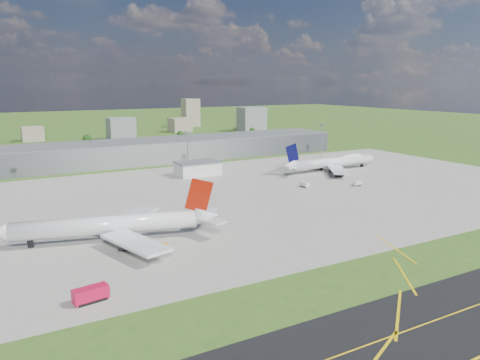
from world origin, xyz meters
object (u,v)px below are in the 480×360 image
airliner_blue_quad (333,162)px  fire_truck (91,295)px  van_white_near (305,185)px  van_white_far (357,184)px  airliner_red_twin (115,225)px  tug_yellow (164,246)px

airliner_blue_quad → fire_truck: size_ratio=7.94×
van_white_near → van_white_far: van_white_near is taller
airliner_red_twin → tug_yellow: bearing=141.2°
fire_truck → van_white_far: size_ratio=1.75×
airliner_red_twin → tug_yellow: size_ratio=21.41×
airliner_red_twin → fire_truck: bearing=82.3°
van_white_far → fire_truck: bearing=-166.0°
fire_truck → tug_yellow: size_ratio=2.59×
airliner_red_twin → airliner_blue_quad: (161.08, 69.42, -0.33)m
tug_yellow → van_white_far: (129.57, 42.73, 0.45)m
airliner_red_twin → van_white_near: airliner_red_twin is taller
airliner_red_twin → fire_truck: size_ratio=8.26×
airliner_red_twin → van_white_near: 120.44m
airliner_blue_quad → fire_truck: 213.04m
fire_truck → van_white_far: (160.31, 71.54, -0.66)m
tug_yellow → van_white_far: 136.44m
tug_yellow → van_white_far: van_white_far is taller
fire_truck → van_white_far: fire_truck is taller
tug_yellow → van_white_near: (101.90, 54.44, 0.53)m
tug_yellow → van_white_near: bearing=-20.7°
airliner_blue_quad → van_white_far: bearing=-113.2°
airliner_red_twin → van_white_far: size_ratio=14.43×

